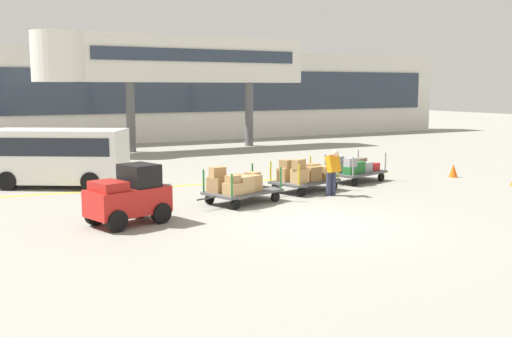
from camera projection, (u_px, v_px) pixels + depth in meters
name	position (u px, v px, depth m)	size (l,w,h in m)	color
ground_plane	(322.00, 225.00, 15.88)	(120.00, 120.00, 0.00)	gray
apron_lead_line	(184.00, 185.00, 22.23)	(17.99, 0.20, 0.01)	yellow
terminal_building	(89.00, 96.00, 38.11)	(55.96, 2.51, 6.10)	silver
jet_bridge	(165.00, 60.00, 34.00)	(15.68, 3.00, 6.49)	silver
baggage_tug	(129.00, 196.00, 15.88)	(2.33, 1.72, 1.58)	red
baggage_cart_lead	(238.00, 186.00, 18.73)	(3.08, 2.00, 1.18)	#4C4C4F
baggage_cart_middle	(305.00, 175.00, 20.91)	(3.08, 2.00, 1.21)	#4C4C4F
baggage_cart_tail	(355.00, 168.00, 23.01)	(3.08, 2.00, 1.10)	#4C4C4F
baggage_handler	(333.00, 170.00, 20.01)	(0.41, 0.44, 1.56)	#2D334C
shuttle_van	(58.00, 153.00, 21.80)	(5.08, 4.14, 2.10)	white
safety_cone_near	(453.00, 170.00, 24.27)	(0.36, 0.36, 0.55)	#EA590F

